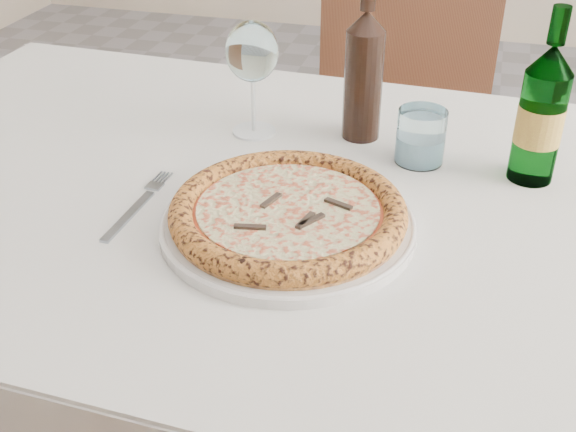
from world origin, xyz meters
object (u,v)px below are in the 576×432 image
(wine_glass, at_px, (252,54))
(wine_bottle, at_px, (364,74))
(chair_far, at_px, (396,114))
(plate, at_px, (288,223))
(dining_table, at_px, (306,240))
(pizza, at_px, (288,212))
(beer_bottle, at_px, (541,114))
(tumbler, at_px, (420,140))

(wine_glass, bearing_deg, wine_bottle, 10.85)
(chair_far, height_order, plate, chair_far)
(dining_table, xyz_separation_m, plate, (0.00, -0.10, 0.09))
(plate, xyz_separation_m, wine_bottle, (0.04, 0.30, 0.10))
(wine_glass, bearing_deg, pizza, -63.79)
(plate, bearing_deg, beer_bottle, 36.72)
(dining_table, bearing_deg, wine_bottle, 78.92)
(wine_bottle, bearing_deg, pizza, -97.49)
(dining_table, xyz_separation_m, tumbler, (0.14, 0.14, 0.12))
(plate, bearing_deg, wine_bottle, 82.51)
(chair_far, xyz_separation_m, wine_bottle, (0.01, -0.61, 0.33))
(dining_table, bearing_deg, pizza, -90.00)
(pizza, height_order, wine_glass, wine_glass)
(chair_far, bearing_deg, wine_bottle, -89.10)
(chair_far, relative_size, wine_glass, 4.95)
(chair_far, relative_size, pizza, 2.99)
(wine_glass, height_order, tumbler, wine_glass)
(pizza, height_order, wine_bottle, wine_bottle)
(tumbler, xyz_separation_m, beer_bottle, (0.16, -0.01, 0.07))
(tumbler, bearing_deg, plate, -120.78)
(chair_far, xyz_separation_m, beer_bottle, (0.28, -0.68, 0.33))
(pizza, xyz_separation_m, wine_bottle, (0.04, 0.30, 0.08))
(chair_far, bearing_deg, plate, -91.90)
(plate, bearing_deg, tumbler, 59.22)
(chair_far, distance_m, plate, 0.94)
(chair_far, distance_m, tumbler, 0.73)
(plate, xyz_separation_m, pizza, (-0.00, 0.00, 0.02))
(plate, xyz_separation_m, wine_glass, (-0.13, 0.27, 0.13))
(chair_far, height_order, wine_bottle, wine_bottle)
(dining_table, bearing_deg, beer_bottle, 22.83)
(wine_glass, distance_m, wine_bottle, 0.18)
(plate, distance_m, pizza, 0.02)
(chair_far, bearing_deg, pizza, -91.90)
(plate, height_order, tumbler, tumbler)
(plate, relative_size, wine_glass, 1.80)
(wine_glass, distance_m, beer_bottle, 0.44)
(dining_table, height_order, chair_far, chair_far)
(beer_bottle, bearing_deg, chair_far, 112.05)
(wine_glass, xyz_separation_m, beer_bottle, (0.44, -0.04, -0.03))
(beer_bottle, bearing_deg, wine_bottle, 164.41)
(plate, bearing_deg, chair_far, 88.10)
(pizza, xyz_separation_m, beer_bottle, (0.31, 0.23, 0.08))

